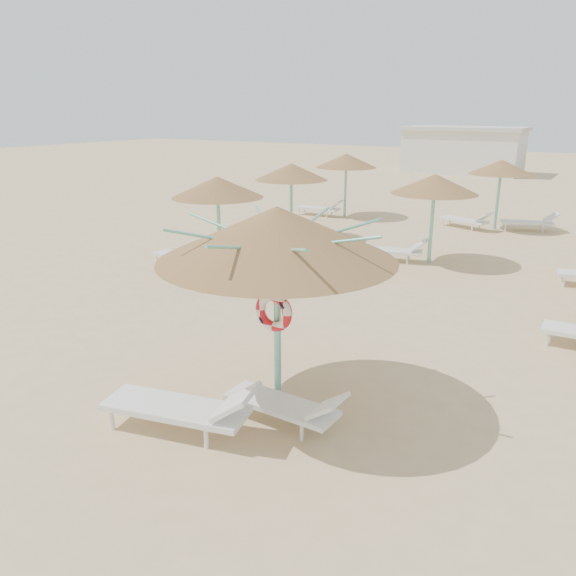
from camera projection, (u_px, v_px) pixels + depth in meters
The scene contains 6 objects.
ground at pixel (269, 389), 9.39m from camera, with size 120.00×120.00×0.00m, color #D5AD82.
main_palapa at pixel (277, 234), 8.09m from camera, with size 3.53×3.53×3.16m.
lounger_main_a at pixel (185, 407), 8.04m from camera, with size 2.39×1.17×0.84m.
lounger_main_b at pixel (288, 405), 8.24m from camera, with size 1.91×0.64×0.69m.
palapa_field at pixel (460, 183), 17.15m from camera, with size 15.46×13.00×2.71m.
service_hut at pixel (463, 150), 40.38m from camera, with size 8.40×4.40×3.25m.
Camera 1 is at (4.63, -7.04, 4.49)m, focal length 35.00 mm.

